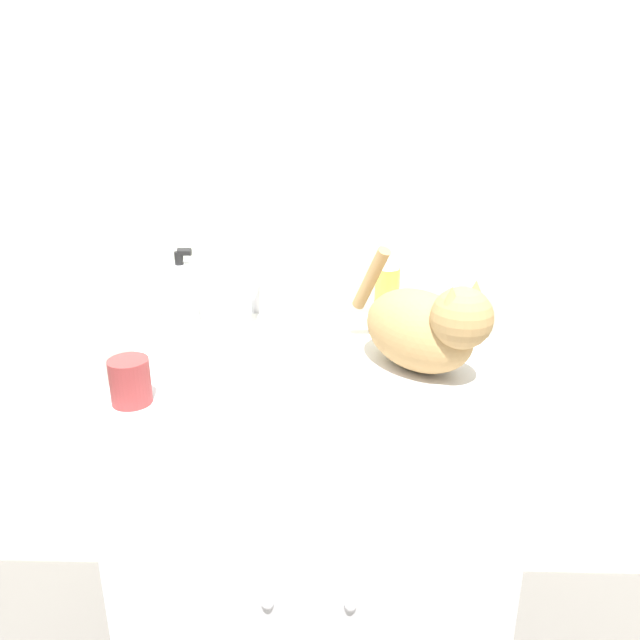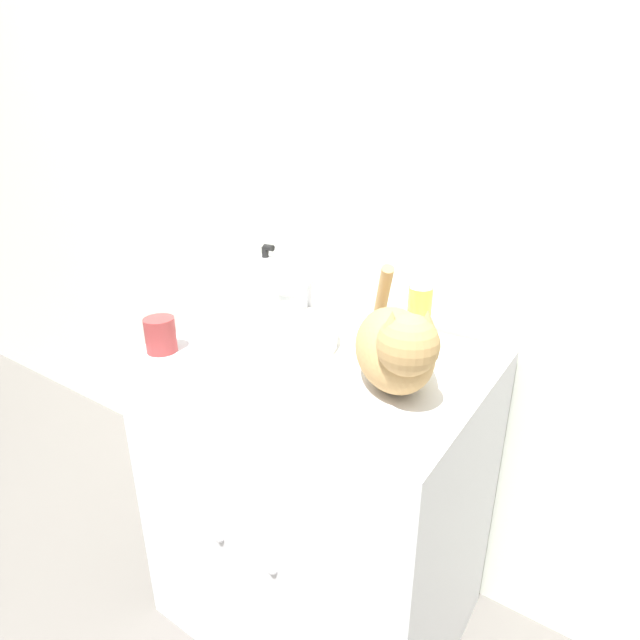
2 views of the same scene
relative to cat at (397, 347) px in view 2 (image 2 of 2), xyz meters
name	(u,v)px [view 2 (image 2 of 2)]	position (x,y,z in m)	size (l,w,h in m)	color
wall_back	(391,159)	(-0.22, 0.38, 0.33)	(6.00, 0.05, 2.50)	silver
vanity_cabinet	(319,493)	(-0.22, 0.05, -0.51)	(0.78, 0.59, 0.83)	silver
sink_basin	(267,335)	(-0.36, 0.02, -0.07)	(0.35, 0.35, 0.04)	white
faucet	(309,302)	(-0.36, 0.20, -0.04)	(0.21, 0.11, 0.13)	silver
cat	(397,347)	(0.00, 0.00, 0.00)	(0.29, 0.33, 0.23)	tan
soap_bottle	(266,281)	(-0.54, 0.24, -0.02)	(0.07, 0.07, 0.19)	silver
spray_bottle	(419,309)	(-0.06, 0.24, -0.01)	(0.06, 0.06, 0.18)	#EADB4C
cup	(161,335)	(-0.54, -0.15, -0.05)	(0.07, 0.07, 0.08)	#9E3838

